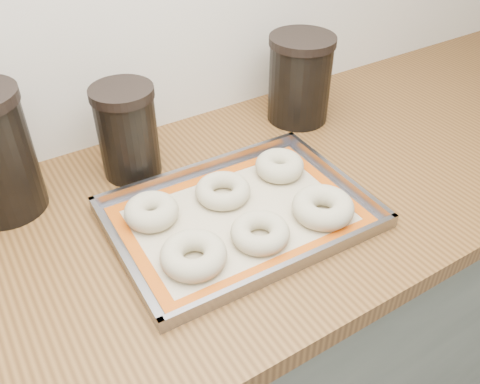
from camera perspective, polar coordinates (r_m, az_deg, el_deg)
cabinet at (r=1.31m, az=-3.14°, el=-18.03°), size 3.00×0.65×0.86m
countertop at (r=0.97m, az=-4.04°, el=-2.95°), size 3.06×0.68×0.04m
baking_tray at (r=0.93m, az=0.00°, el=-2.57°), size 0.47×0.34×0.03m
baking_mat at (r=0.93m, az=-0.00°, el=-2.67°), size 0.43×0.30×0.00m
bagel_front_left at (r=0.84m, az=-5.24°, el=-7.06°), size 0.12×0.12×0.04m
bagel_front_mid at (r=0.87m, az=2.28°, el=-4.57°), size 0.12×0.12×0.03m
bagel_front_right at (r=0.93m, az=9.29°, el=-1.70°), size 0.15×0.15×0.04m
bagel_back_left at (r=0.93m, az=-9.91°, el=-2.17°), size 0.11×0.11×0.04m
bagel_back_mid at (r=0.96m, az=-1.94°, el=0.16°), size 0.11×0.11×0.03m
bagel_back_right at (r=1.03m, az=4.46°, el=2.96°), size 0.12×0.12×0.04m
canister_mid at (r=1.02m, az=-12.52°, el=6.65°), size 0.12×0.12×0.19m
canister_right at (r=1.20m, az=6.73°, el=12.52°), size 0.15×0.15×0.20m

